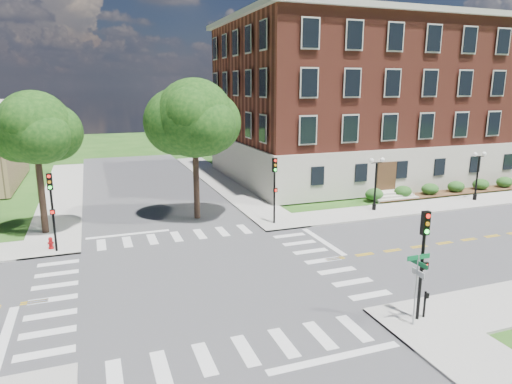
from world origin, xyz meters
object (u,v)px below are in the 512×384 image
object	(u,v)px
traffic_signal_se	(423,252)
street_sign_pole	(417,276)
fire_hydrant	(51,243)
twin_lamp_east	(477,173)
twin_lamp_west	(376,181)
push_button_post	(425,303)
traffic_signal_ne	(275,182)
traffic_signal_nw	(52,202)

from	to	relation	value
traffic_signal_se	street_sign_pole	xyz separation A→B (m)	(-0.47, -0.31, -0.88)
traffic_signal_se	fire_hydrant	distance (m)	21.56
traffic_signal_se	twin_lamp_east	world-z (taller)	traffic_signal_se
street_sign_pole	fire_hydrant	bearing A→B (deg)	134.52
twin_lamp_east	street_sign_pole	size ratio (longest dim) A/B	1.36
twin_lamp_west	twin_lamp_east	world-z (taller)	same
push_button_post	traffic_signal_ne	bearing A→B (deg)	93.14
traffic_signal_nw	push_button_post	size ratio (longest dim) A/B	4.00
traffic_signal_nw	traffic_signal_ne	bearing A→B (deg)	3.17
twin_lamp_west	fire_hydrant	world-z (taller)	twin_lamp_west
traffic_signal_nw	fire_hydrant	xyz separation A→B (m)	(-0.34, 0.55, -2.72)
fire_hydrant	traffic_signal_ne	bearing A→B (deg)	0.99
traffic_signal_ne	traffic_signal_nw	distance (m)	14.61
traffic_signal_ne	twin_lamp_east	size ratio (longest dim) A/B	1.13
fire_hydrant	twin_lamp_west	bearing A→B (deg)	2.16
push_button_post	fire_hydrant	world-z (taller)	push_button_post
twin_lamp_west	twin_lamp_east	xyz separation A→B (m)	(10.24, -0.21, 0.00)
twin_lamp_west	fire_hydrant	size ratio (longest dim) A/B	5.64
twin_lamp_east	traffic_signal_ne	bearing A→B (deg)	-178.71
traffic_signal_ne	street_sign_pole	xyz separation A→B (m)	(-0.01, -15.42, -0.88)
twin_lamp_east	push_button_post	xyz separation A→B (m)	(-18.39, -15.51, -1.73)
fire_hydrant	traffic_signal_se	bearing A→B (deg)	-43.99
traffic_signal_ne	fire_hydrant	world-z (taller)	traffic_signal_ne
twin_lamp_east	push_button_post	world-z (taller)	twin_lamp_east
traffic_signal_ne	push_button_post	xyz separation A→B (m)	(0.83, -15.08, -2.39)
twin_lamp_west	traffic_signal_se	bearing A→B (deg)	-118.40
traffic_signal_nw	twin_lamp_west	world-z (taller)	traffic_signal_nw
traffic_signal_nw	twin_lamp_west	xyz separation A→B (m)	(23.56, 1.45, -0.66)
traffic_signal_nw	fire_hydrant	distance (m)	2.80
twin_lamp_west	traffic_signal_ne	bearing A→B (deg)	-175.89
traffic_signal_ne	street_sign_pole	distance (m)	15.45
traffic_signal_nw	twin_lamp_east	bearing A→B (deg)	2.10
traffic_signal_ne	twin_lamp_east	xyz separation A→B (m)	(19.21, 0.43, -0.66)
street_sign_pole	fire_hydrant	size ratio (longest dim) A/B	4.13
traffic_signal_nw	push_button_post	world-z (taller)	traffic_signal_nw
twin_lamp_east	twin_lamp_west	bearing A→B (deg)	178.81
traffic_signal_se	traffic_signal_ne	world-z (taller)	same
traffic_signal_se	twin_lamp_east	bearing A→B (deg)	39.65
traffic_signal_ne	fire_hydrant	xyz separation A→B (m)	(-14.93, -0.26, -2.72)
traffic_signal_se	twin_lamp_west	bearing A→B (deg)	61.60
street_sign_pole	push_button_post	world-z (taller)	street_sign_pole
street_sign_pole	push_button_post	size ratio (longest dim) A/B	2.58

